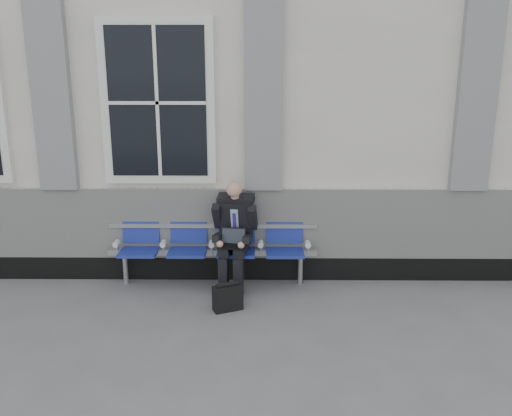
{
  "coord_description": "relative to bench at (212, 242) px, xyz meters",
  "views": [
    {
      "loc": [
        1.58,
        -5.36,
        2.91
      ],
      "look_at": [
        1.52,
        0.9,
        1.11
      ],
      "focal_mm": 40.0,
      "sensor_mm": 36.0,
      "label": 1
    }
  ],
  "objects": [
    {
      "name": "ground",
      "position": [
        -0.97,
        -1.32,
        -0.55
      ],
      "size": [
        70.0,
        70.0,
        0.0
      ],
      "primitive_type": "plane",
      "color": "slate",
      "rests_on": "ground"
    },
    {
      "name": "station_building",
      "position": [
        -0.99,
        2.15,
        1.67
      ],
      "size": [
        14.4,
        4.4,
        4.49
      ],
      "color": "silver",
      "rests_on": "ground"
    },
    {
      "name": "bench",
      "position": [
        0.0,
        0.0,
        0.0
      ],
      "size": [
        2.6,
        0.47,
        0.91
      ],
      "color": "#9EA0A3",
      "rests_on": "ground"
    },
    {
      "name": "businessman",
      "position": [
        0.28,
        -0.13,
        0.19
      ],
      "size": [
        0.56,
        0.75,
        1.36
      ],
      "color": "black",
      "rests_on": "ground"
    },
    {
      "name": "briefcase",
      "position": [
        0.23,
        -0.77,
        -0.4
      ],
      "size": [
        0.36,
        0.26,
        0.34
      ],
      "color": "black",
      "rests_on": "ground"
    }
  ]
}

